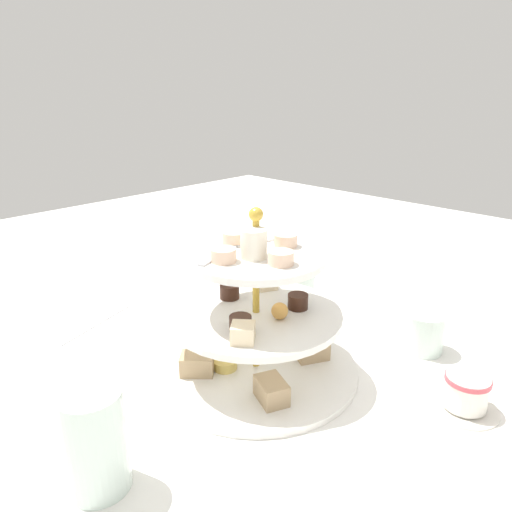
{
  "coord_description": "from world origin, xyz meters",
  "views": [
    {
      "loc": [
        0.45,
        0.43,
        0.41
      ],
      "look_at": [
        0.0,
        0.0,
        0.18
      ],
      "focal_mm": 33.67,
      "sensor_mm": 36.0,
      "label": 1
    }
  ],
  "objects": [
    {
      "name": "teacup_with_saucer",
      "position": [
        -0.13,
        0.26,
        0.02
      ],
      "size": [
        0.09,
        0.09,
        0.05
      ],
      "color": "white",
      "rests_on": "ground_plane"
    },
    {
      "name": "butter_knife_left",
      "position": [
        0.09,
        -0.32,
        0.0
      ],
      "size": [
        0.17,
        0.06,
        0.0
      ],
      "primitive_type": "cube",
      "rotation": [
        0.0,
        0.0,
        6.59
      ],
      "color": "silver",
      "rests_on": "ground_plane"
    },
    {
      "name": "tiered_serving_stand",
      "position": [
        0.0,
        0.0,
        0.08
      ],
      "size": [
        0.31,
        0.31,
        0.25
      ],
      "color": "white",
      "rests_on": "ground_plane"
    },
    {
      "name": "water_glass_tall_right",
      "position": [
        0.28,
        0.03,
        0.06
      ],
      "size": [
        0.07,
        0.07,
        0.12
      ],
      "primitive_type": "cylinder",
      "color": "silver",
      "rests_on": "ground_plane"
    },
    {
      "name": "water_glass_mid_back",
      "position": [
        -0.23,
        -0.1,
        0.05
      ],
      "size": [
        0.06,
        0.06,
        0.1
      ],
      "primitive_type": "cylinder",
      "color": "silver",
      "rests_on": "ground_plane"
    },
    {
      "name": "water_glass_short_left",
      "position": [
        -0.23,
        0.15,
        0.03
      ],
      "size": [
        0.06,
        0.06,
        0.07
      ],
      "primitive_type": "cylinder",
      "color": "silver",
      "rests_on": "ground_plane"
    },
    {
      "name": "ground_plane",
      "position": [
        0.0,
        0.0,
        0.0
      ],
      "size": [
        2.4,
        2.4,
        0.0
      ],
      "primitive_type": "plane",
      "color": "white"
    }
  ]
}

